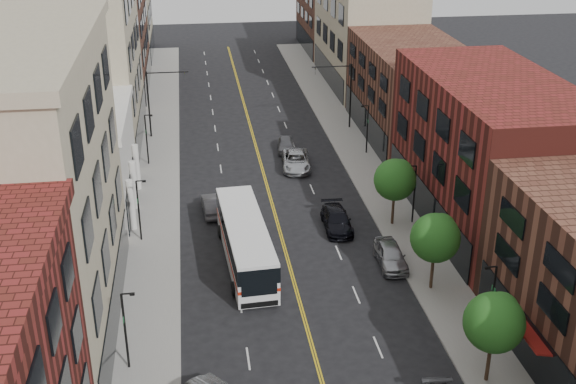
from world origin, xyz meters
name	(u,v)px	position (x,y,z in m)	size (l,w,h in m)	color
sidewalk_left	(158,184)	(-10.00, 35.00, 0.07)	(4.00, 110.00, 0.15)	gray
sidewalk_right	(368,172)	(10.00, 35.00, 0.07)	(4.00, 110.00, 0.15)	gray
bldg_l_tanoffice	(17,200)	(-17.00, 13.00, 9.00)	(10.00, 22.00, 18.00)	tan
bldg_l_white	(69,165)	(-17.00, 31.00, 4.00)	(10.00, 14.00, 8.00)	silver
bldg_l_far_a	(85,58)	(-17.00, 48.00, 9.00)	(10.00, 20.00, 18.00)	tan
bldg_l_far_b	(105,32)	(-17.00, 68.00, 7.50)	(10.00, 20.00, 15.00)	#562F22
bldg_r_mid	(490,152)	(17.00, 24.00, 6.00)	(10.00, 22.00, 12.00)	#5B1E18
bldg_r_far_a	(412,91)	(17.00, 45.00, 5.00)	(10.00, 20.00, 10.00)	#562F22
bldg_r_far_b	(366,31)	(17.00, 66.00, 7.00)	(10.00, 22.00, 14.00)	tan
bldg_r_far_c	(336,15)	(17.00, 86.00, 5.50)	(10.00, 18.00, 11.00)	#562F22
tree_r_1	(495,320)	(9.39, 4.07, 4.13)	(3.40, 3.40, 5.59)	black
tree_r_2	(436,236)	(9.39, 14.07, 4.13)	(3.40, 3.40, 5.59)	black
tree_r_3	(396,178)	(9.39, 24.07, 4.13)	(3.40, 3.40, 5.59)	black
lamp_l_1	(126,327)	(-10.95, 8.00, 2.97)	(0.81, 0.55, 5.05)	black
lamp_l_2	(139,207)	(-10.95, 24.00, 2.97)	(0.81, 0.55, 5.05)	black
lamp_l_3	(147,137)	(-10.95, 40.00, 2.97)	(0.81, 0.55, 5.05)	black
lamp_r_1	(492,298)	(10.95, 8.00, 2.97)	(0.81, 0.55, 5.05)	black
lamp_r_2	(414,191)	(10.95, 24.00, 2.97)	(0.81, 0.55, 5.05)	black
lamp_r_3	(367,126)	(10.95, 40.00, 2.97)	(0.81, 0.55, 5.05)	black
signal_mast_left	(155,96)	(-10.27, 48.00, 4.65)	(4.49, 0.18, 7.20)	black
signal_mast_right	(344,88)	(10.27, 48.00, 4.65)	(4.49, 0.18, 7.20)	black
city_bus	(245,239)	(-3.15, 19.48, 1.95)	(3.70, 13.19, 3.35)	white
car_parked_far	(391,255)	(7.40, 17.67, 0.82)	(1.93, 4.79, 1.63)	#A0A2A7
car_lane_behind	(212,205)	(-5.22, 28.28, 0.75)	(1.58, 4.53, 1.49)	#4B4B50
car_lane_a	(337,220)	(4.65, 24.00, 0.76)	(2.13, 5.25, 1.52)	black
car_lane_b	(296,161)	(3.30, 37.18, 0.79)	(2.63, 5.71, 1.59)	#AEB1B6
car_lane_c	(286,145)	(2.93, 42.00, 0.69)	(1.63, 4.04, 1.38)	#515156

